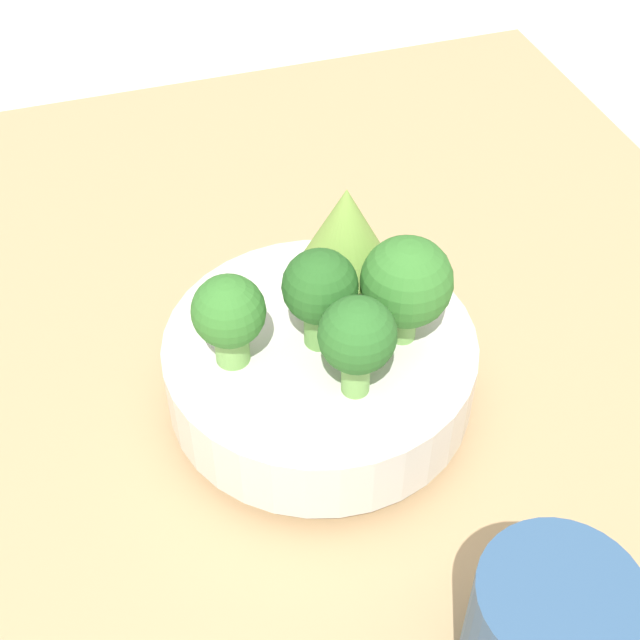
{
  "coord_description": "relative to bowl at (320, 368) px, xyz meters",
  "views": [
    {
      "loc": [
        0.45,
        -0.15,
        0.56
      ],
      "look_at": [
        0.04,
        -0.02,
        0.14
      ],
      "focal_mm": 50.0,
      "sensor_mm": 36.0,
      "label": 1
    }
  ],
  "objects": [
    {
      "name": "cup",
      "position": [
        0.23,
        0.05,
        0.01
      ],
      "size": [
        0.09,
        0.09,
        0.1
      ],
      "color": "#33567F",
      "rests_on": "table"
    },
    {
      "name": "broccoli_floret_back",
      "position": [
        0.01,
        0.06,
        0.08
      ],
      "size": [
        0.06,
        0.06,
        0.08
      ],
      "color": "#7AB256",
      "rests_on": "bowl"
    },
    {
      "name": "broccoli_floret_front",
      "position": [
        -0.0,
        -0.06,
        0.07
      ],
      "size": [
        0.05,
        0.05,
        0.07
      ],
      "color": "#7AB256",
      "rests_on": "bowl"
    },
    {
      "name": "broccoli_floret_center",
      "position": [
        -0.0,
        0.0,
        0.08
      ],
      "size": [
        0.05,
        0.05,
        0.08
      ],
      "color": "#6BA34C",
      "rests_on": "bowl"
    },
    {
      "name": "romanesco_piece_far",
      "position": [
        -0.04,
        0.03,
        0.09
      ],
      "size": [
        0.06,
        0.06,
        0.09
      ],
      "color": "#6BA34C",
      "rests_on": "bowl"
    },
    {
      "name": "bowl",
      "position": [
        0.0,
        0.0,
        0.0
      ],
      "size": [
        0.22,
        0.22,
        0.07
      ],
      "color": "silver",
      "rests_on": "table"
    },
    {
      "name": "table",
      "position": [
        -0.04,
        0.02,
        -0.06
      ],
      "size": [
        0.9,
        0.78,
        0.05
      ],
      "color": "tan",
      "rests_on": "ground_plane"
    },
    {
      "name": "broccoli_floret_right",
      "position": [
        0.05,
        0.01,
        0.08
      ],
      "size": [
        0.05,
        0.05,
        0.08
      ],
      "color": "#7AB256",
      "rests_on": "bowl"
    },
    {
      "name": "ground_plane",
      "position": [
        -0.04,
        0.02,
        -0.09
      ],
      "size": [
        6.0,
        6.0,
        0.0
      ],
      "primitive_type": "plane",
      "color": "silver"
    }
  ]
}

